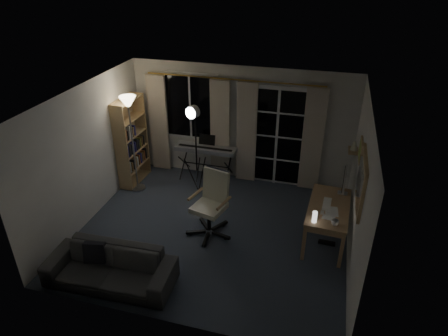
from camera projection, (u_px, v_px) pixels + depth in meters
The scene contains 17 objects.
floor at pixel (213, 232), 6.95m from camera, with size 4.50×4.00×0.02m, color #3B4357.
window at pixel (191, 106), 8.14m from camera, with size 1.20×0.08×1.40m.
french_door at pixel (277, 137), 7.94m from camera, with size 1.32×0.09×2.11m.
curtains at pixel (233, 131), 8.04m from camera, with size 3.60×0.07×2.13m.
bookshelf at pixel (130, 144), 8.08m from camera, with size 0.32×0.85×1.80m.
torchiere_lamp at pixel (129, 116), 7.44m from camera, with size 0.40×0.40×1.97m.
keyboard_piano at pixel (206, 150), 8.20m from camera, with size 1.27×0.61×0.92m.
studio_light at pixel (193, 122), 7.48m from camera, with size 0.41×0.41×1.83m.
office_chair at pixel (213, 197), 6.67m from camera, with size 0.79×0.78×1.13m.
desk at pixel (328, 210), 6.45m from camera, with size 0.70×1.31×0.68m.
monitor at pixel (344, 180), 6.62m from camera, with size 0.17×0.49×0.43m.
desk_clutter at pixel (323, 220), 6.32m from camera, with size 0.43×0.77×0.87m.
mug at pixel (335, 222), 5.94m from camera, with size 0.11×0.09×0.11m, color silver.
wall_mirror at pixel (361, 182), 5.38m from camera, with size 0.04×0.94×0.74m.
framed_print at pixel (361, 150), 6.12m from camera, with size 0.03×0.42×0.32m.
wall_shelf at pixel (354, 148), 6.65m from camera, with size 0.16×0.30×0.18m.
sofa at pixel (109, 263), 5.71m from camera, with size 1.88×0.61×0.73m.
Camera 1 is at (1.67, -5.31, 4.29)m, focal length 32.00 mm.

